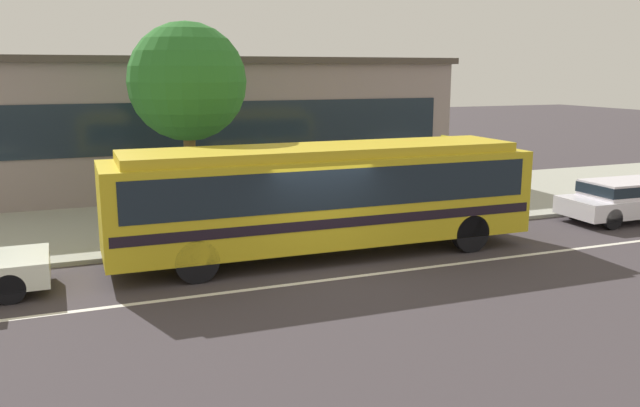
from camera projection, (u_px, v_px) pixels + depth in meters
ground_plane at (323, 269)px, 15.76m from camera, size 120.00×120.00×0.00m
sidewalk_slab at (250, 213)px, 21.67m from camera, size 60.00×8.00×0.12m
lane_stripe_center at (336, 279)px, 15.03m from camera, size 56.00×0.16×0.01m
transit_bus at (325, 192)px, 16.67m from camera, size 10.94×2.58×2.83m
sedan_far_ahead at (629, 198)px, 20.80m from camera, size 4.60×1.93×1.29m
pedestrian_waiting_near_sign at (378, 194)px, 19.52m from camera, size 0.41×0.41×1.66m
pedestrian_walking_along_curb at (159, 212)px, 16.99m from camera, size 0.47×0.47×1.68m
pedestrian_standing_by_tree at (207, 203)px, 18.17m from camera, size 0.45×0.45×1.64m
bus_stop_sign at (444, 166)px, 20.26m from camera, size 0.08×0.44×2.61m
street_tree_near_stop at (187, 83)px, 19.11m from camera, size 3.45×3.45×5.98m
station_building at (188, 122)px, 27.05m from camera, size 20.49×8.42×5.19m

